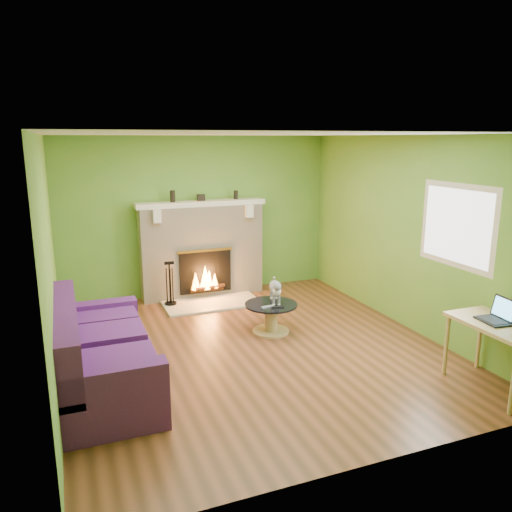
{
  "coord_description": "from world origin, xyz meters",
  "views": [
    {
      "loc": [
        -2.09,
        -5.44,
        2.55
      ],
      "look_at": [
        0.2,
        0.4,
        1.07
      ],
      "focal_mm": 35.0,
      "sensor_mm": 36.0,
      "label": 1
    }
  ],
  "objects": [
    {
      "name": "remote_silver",
      "position": [
        0.31,
        0.27,
        0.41
      ],
      "size": [
        0.17,
        0.07,
        0.02
      ],
      "primitive_type": "cube",
      "rotation": [
        0.0,
        0.0,
        0.14
      ],
      "color": "gray",
      "rests_on": "coffee_table"
    },
    {
      "name": "floor",
      "position": [
        0.0,
        0.0,
        0.0
      ],
      "size": [
        5.0,
        5.0,
        0.0
      ],
      "primitive_type": "plane",
      "color": "#543018",
      "rests_on": "ground"
    },
    {
      "name": "fire_tools",
      "position": [
        -0.62,
        1.95,
        0.38
      ],
      "size": [
        0.18,
        0.18,
        0.69
      ],
      "primitive_type": null,
      "color": "black",
      "rests_on": "hearth"
    },
    {
      "name": "wall_back",
      "position": [
        0.0,
        2.5,
        1.3
      ],
      "size": [
        5.0,
        0.0,
        5.0
      ],
      "primitive_type": "plane",
      "rotation": [
        1.57,
        0.0,
        0.0
      ],
      "color": "#52902F",
      "rests_on": "floor"
    },
    {
      "name": "cat",
      "position": [
        0.49,
        0.44,
        0.57
      ],
      "size": [
        0.35,
        0.58,
        0.34
      ],
      "primitive_type": null,
      "rotation": [
        0.0,
        0.0,
        -0.28
      ],
      "color": "slate",
      "rests_on": "coffee_table"
    },
    {
      "name": "mantel_vase_left",
      "position": [
        -0.45,
        2.33,
        1.67
      ],
      "size": [
        0.08,
        0.08,
        0.18
      ],
      "primitive_type": "cylinder",
      "color": "black",
      "rests_on": "mantel"
    },
    {
      "name": "hearth",
      "position": [
        0.0,
        1.8,
        0.01
      ],
      "size": [
        1.5,
        0.75,
        0.03
      ],
      "primitive_type": "cube",
      "color": "beige",
      "rests_on": "floor"
    },
    {
      "name": "sofa",
      "position": [
        -1.86,
        -0.4,
        0.36
      ],
      "size": [
        0.94,
        2.07,
        0.93
      ],
      "color": "#471961",
      "rests_on": "floor"
    },
    {
      "name": "mantel_box",
      "position": [
        0.01,
        2.33,
        1.63
      ],
      "size": [
        0.12,
        0.08,
        0.1
      ],
      "primitive_type": "cube",
      "color": "black",
      "rests_on": "mantel"
    },
    {
      "name": "mantel",
      "position": [
        0.0,
        2.3,
        1.54
      ],
      "size": [
        2.1,
        0.28,
        0.08
      ],
      "primitive_type": "cube",
      "color": "silver",
      "rests_on": "fireplace"
    },
    {
      "name": "desk",
      "position": [
        1.95,
        -1.9,
        0.64
      ],
      "size": [
        0.57,
        0.98,
        0.73
      ],
      "color": "tan",
      "rests_on": "floor"
    },
    {
      "name": "wall_right",
      "position": [
        2.25,
        0.0,
        1.3
      ],
      "size": [
        0.0,
        5.0,
        5.0
      ],
      "primitive_type": "plane",
      "rotation": [
        1.57,
        0.0,
        -1.57
      ],
      "color": "#52902F",
      "rests_on": "floor"
    },
    {
      "name": "laptop",
      "position": [
        1.93,
        -1.85,
        0.85
      ],
      "size": [
        0.32,
        0.35,
        0.24
      ],
      "primitive_type": null,
      "rotation": [
        0.0,
        0.0,
        -0.11
      ],
      "color": "black",
      "rests_on": "desk"
    },
    {
      "name": "window_pane",
      "position": [
        2.23,
        -0.9,
        1.55
      ],
      "size": [
        0.0,
        1.06,
        1.06
      ],
      "primitive_type": "plane",
      "rotation": [
        1.57,
        0.0,
        -1.57
      ],
      "color": "white",
      "rests_on": "wall_right"
    },
    {
      "name": "mantel_vase_right",
      "position": [
        0.6,
        2.33,
        1.65
      ],
      "size": [
        0.07,
        0.07,
        0.14
      ],
      "primitive_type": "cylinder",
      "color": "black",
      "rests_on": "mantel"
    },
    {
      "name": "ceiling",
      "position": [
        0.0,
        0.0,
        2.6
      ],
      "size": [
        5.0,
        5.0,
        0.0
      ],
      "primitive_type": "plane",
      "rotation": [
        3.14,
        0.0,
        0.0
      ],
      "color": "white",
      "rests_on": "wall_back"
    },
    {
      "name": "window_frame",
      "position": [
        2.24,
        -0.9,
        1.55
      ],
      "size": [
        0.0,
        1.2,
        1.2
      ],
      "primitive_type": "plane",
      "rotation": [
        1.57,
        0.0,
        -1.57
      ],
      "color": "silver",
      "rests_on": "wall_right"
    },
    {
      "name": "wall_front",
      "position": [
        0.0,
        -2.5,
        1.3
      ],
      "size": [
        5.0,
        0.0,
        5.0
      ],
      "primitive_type": "plane",
      "rotation": [
        -1.57,
        0.0,
        0.0
      ],
      "color": "#52902F",
      "rests_on": "floor"
    },
    {
      "name": "remote_black",
      "position": [
        0.43,
        0.21,
        0.41
      ],
      "size": [
        0.16,
        0.07,
        0.02
      ],
      "primitive_type": "cube",
      "rotation": [
        0.0,
        0.0,
        -0.17
      ],
      "color": "black",
      "rests_on": "coffee_table"
    },
    {
      "name": "fireplace",
      "position": [
        0.0,
        2.32,
        0.77
      ],
      "size": [
        2.1,
        0.46,
        1.58
      ],
      "color": "beige",
      "rests_on": "floor"
    },
    {
      "name": "coffee_table",
      "position": [
        0.41,
        0.39,
        0.23
      ],
      "size": [
        0.71,
        0.71,
        0.4
      ],
      "color": "tan",
      "rests_on": "floor"
    },
    {
      "name": "wall_left",
      "position": [
        -2.25,
        0.0,
        1.3
      ],
      "size": [
        0.0,
        5.0,
        5.0
      ],
      "primitive_type": "plane",
      "rotation": [
        1.57,
        0.0,
        1.57
      ],
      "color": "#52902F",
      "rests_on": "floor"
    }
  ]
}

